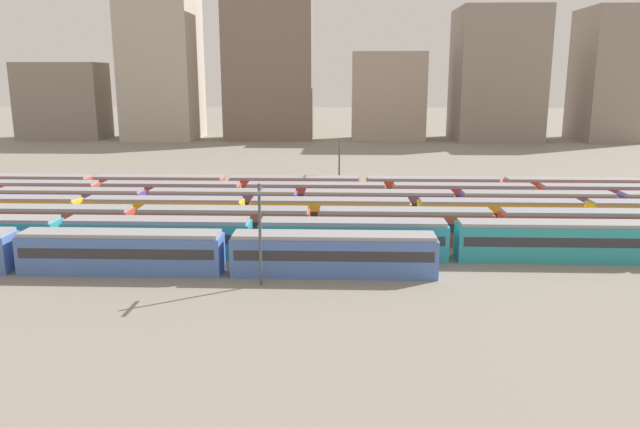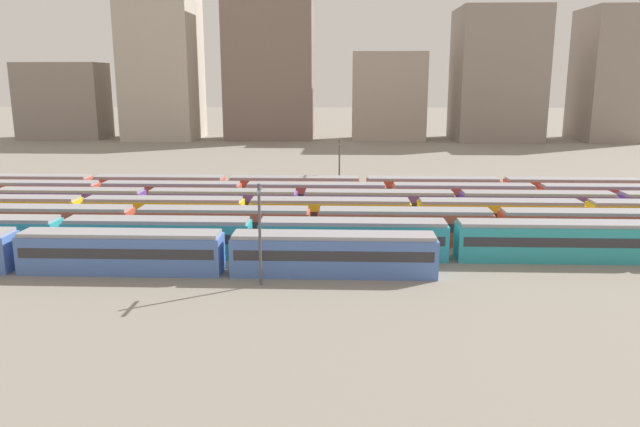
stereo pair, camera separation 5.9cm
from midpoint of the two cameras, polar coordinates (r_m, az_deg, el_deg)
name	(u,v)px [view 2 (the right image)]	position (r m, az deg, el deg)	size (l,w,h in m)	color
ground_plane	(68,229)	(76.03, -22.55, -1.32)	(600.00, 600.00, 0.00)	gray
train_track_0	(122,251)	(57.03, -18.07, -3.40)	(55.80, 3.06, 3.75)	#4C70BC
train_track_1	(353,239)	(58.57, 3.11, -2.37)	(93.60, 3.06, 3.75)	teal
train_track_2	(496,227)	(65.57, 16.18, -1.24)	(112.50, 3.06, 3.75)	#BC4C38
train_track_3	(330,215)	(68.68, 0.98, -0.12)	(93.60, 3.06, 3.75)	yellow
train_track_4	(457,206)	(75.03, 12.74, 0.66)	(112.50, 3.06, 3.75)	#6B429E
train_track_5	(389,198)	(79.07, 6.51, 1.49)	(112.50, 3.06, 3.75)	#BC4C38
train_track_6	(295,190)	(84.21, -2.36, 2.24)	(93.60, 3.06, 3.75)	#BC4C38
catenary_pole_0	(260,229)	(50.31, -5.63, -1.46)	(0.24, 3.20, 8.63)	#4C4C51
catenary_pole_1	(339,166)	(86.66, 1.85, 4.46)	(0.24, 3.20, 8.51)	#4C4C51
distant_building_0	(64,101)	(191.20, -22.86, 9.70)	(23.71, 13.21, 21.27)	gray
distant_building_1	(161,41)	(181.18, -14.67, 15.34)	(19.38, 21.08, 53.96)	#B2A899
distant_building_2	(269,65)	(174.88, -4.78, 13.73)	(24.39, 13.80, 41.29)	#7A665B
distant_building_3	(389,96)	(174.14, 6.46, 10.86)	(20.19, 12.03, 24.06)	#A89989
distant_building_4	(497,75)	(178.69, 16.24, 12.35)	(22.71, 21.39, 35.65)	gray
distant_building_5	(609,75)	(188.22, 25.45, 11.63)	(15.23, 20.44, 35.57)	gray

